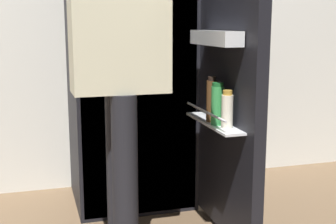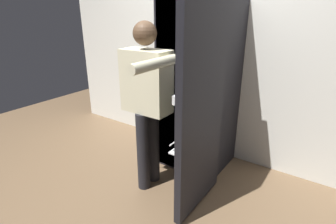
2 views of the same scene
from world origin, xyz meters
name	(u,v)px [view 1 (image 1 of 2)]	position (x,y,z in m)	size (l,w,h in m)	color
refrigerator	(136,60)	(0.03, 0.50, 0.88)	(0.75, 1.30, 1.76)	black
person	(122,58)	(-0.17, -0.10, 0.93)	(0.52, 0.74, 1.56)	black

